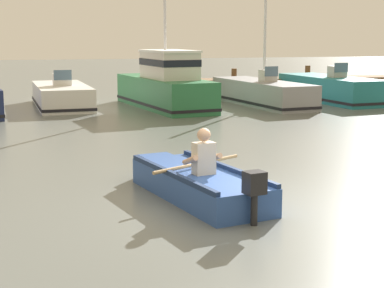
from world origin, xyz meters
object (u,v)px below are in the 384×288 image
at_px(rowboat_with_person, 197,183).
at_px(moored_boat_grey, 262,93).
at_px(moored_boat_teal, 331,90).
at_px(moored_boat_green, 165,86).
at_px(moored_boat_white, 62,96).

xyz_separation_m(rowboat_with_person, moored_boat_grey, (5.98, 12.59, 0.19)).
height_order(moored_boat_grey, moored_boat_teal, moored_boat_grey).
relative_size(rowboat_with_person, moored_boat_teal, 0.66).
height_order(moored_boat_green, moored_boat_teal, moored_boat_green).
xyz_separation_m(moored_boat_white, moored_boat_grey, (7.44, -1.30, 0.05)).
bearing_deg(moored_boat_green, moored_boat_teal, 4.21).
distance_m(rowboat_with_person, moored_boat_white, 13.97).
xyz_separation_m(moored_boat_green, moored_boat_teal, (6.90, 0.51, -0.33)).
distance_m(moored_boat_white, moored_boat_teal, 10.59).
bearing_deg(moored_boat_green, moored_boat_white, 159.89).
relative_size(moored_boat_white, moored_boat_teal, 0.88).
xyz_separation_m(rowboat_with_person, moored_boat_green, (2.20, 12.55, 0.56)).
relative_size(moored_boat_grey, moored_boat_teal, 1.04).
xyz_separation_m(moored_boat_grey, moored_boat_teal, (3.11, 0.47, 0.03)).
distance_m(moored_boat_green, moored_boat_teal, 6.92).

